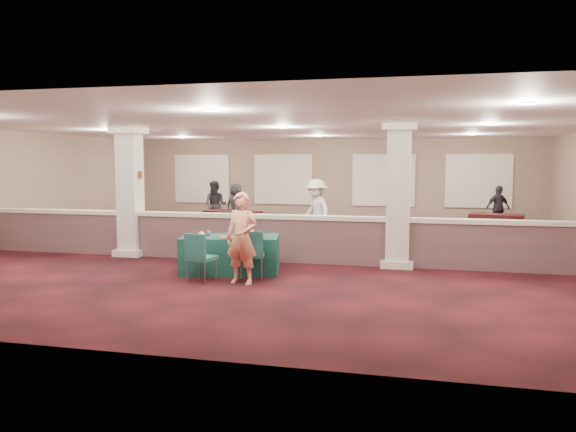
% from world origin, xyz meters
% --- Properties ---
extents(ground, '(16.00, 16.00, 0.00)m').
position_xyz_m(ground, '(0.00, 0.00, 0.00)').
color(ground, '#421017').
rests_on(ground, ground).
extents(wall_back, '(16.00, 0.04, 3.20)m').
position_xyz_m(wall_back, '(0.00, 8.00, 1.60)').
color(wall_back, '#886D5E').
rests_on(wall_back, ground).
extents(wall_front, '(16.00, 0.04, 3.20)m').
position_xyz_m(wall_front, '(0.00, -8.00, 1.60)').
color(wall_front, '#886D5E').
rests_on(wall_front, ground).
extents(wall_left, '(0.04, 16.00, 3.20)m').
position_xyz_m(wall_left, '(-8.00, 0.00, 1.60)').
color(wall_left, '#886D5E').
rests_on(wall_left, ground).
extents(ceiling, '(16.00, 16.00, 0.02)m').
position_xyz_m(ceiling, '(0.00, 0.00, 3.20)').
color(ceiling, white).
rests_on(ceiling, wall_back).
extents(partition_wall, '(15.60, 0.28, 1.10)m').
position_xyz_m(partition_wall, '(0.00, -1.50, 0.57)').
color(partition_wall, brown).
rests_on(partition_wall, ground).
extents(column_left, '(0.72, 0.72, 3.20)m').
position_xyz_m(column_left, '(-3.50, -1.50, 1.64)').
color(column_left, white).
rests_on(column_left, ground).
extents(column_right, '(0.72, 0.72, 3.20)m').
position_xyz_m(column_right, '(3.00, -1.50, 1.64)').
color(column_right, white).
rests_on(column_right, ground).
extents(sconce_left, '(0.12, 0.12, 0.18)m').
position_xyz_m(sconce_left, '(-3.78, -1.50, 2.00)').
color(sconce_left, brown).
rests_on(sconce_left, column_left).
extents(sconce_right, '(0.12, 0.12, 0.18)m').
position_xyz_m(sconce_right, '(-3.22, -1.50, 2.00)').
color(sconce_right, brown).
rests_on(sconce_right, column_left).
extents(near_table, '(2.17, 1.39, 0.77)m').
position_xyz_m(near_table, '(-0.37, -3.00, 0.39)').
color(near_table, '#103B34').
rests_on(near_table, ground).
extents(conf_chair_main, '(0.59, 0.59, 0.98)m').
position_xyz_m(conf_chair_main, '(0.28, -3.61, 0.58)').
color(conf_chair_main, '#1F5A50').
rests_on(conf_chair_main, ground).
extents(conf_chair_side, '(0.56, 0.57, 0.96)m').
position_xyz_m(conf_chair_side, '(-0.62, -4.10, 0.57)').
color(conf_chair_side, '#1F5A50').
rests_on(conf_chair_side, ground).
extents(woman, '(0.68, 0.50, 1.76)m').
position_xyz_m(woman, '(0.20, -3.96, 0.88)').
color(woman, '#FF896E').
rests_on(woman, ground).
extents(far_table_front_left, '(1.94, 1.40, 0.71)m').
position_xyz_m(far_table_front_left, '(-5.38, 1.77, 0.35)').
color(far_table_front_left, black).
rests_on(far_table_front_left, ground).
extents(far_table_front_center, '(2.24, 1.65, 0.82)m').
position_xyz_m(far_table_front_center, '(2.00, 0.30, 0.41)').
color(far_table_front_center, black).
rests_on(far_table_front_center, ground).
extents(far_table_front_right, '(2.04, 1.35, 0.76)m').
position_xyz_m(far_table_front_right, '(4.66, 0.77, 0.38)').
color(far_table_front_right, black).
rests_on(far_table_front_right, ground).
extents(far_table_back_left, '(1.99, 1.42, 0.73)m').
position_xyz_m(far_table_back_left, '(-2.50, 3.20, 0.36)').
color(far_table_back_left, black).
rests_on(far_table_back_left, ground).
extents(far_table_back_center, '(1.74, 1.19, 0.64)m').
position_xyz_m(far_table_back_center, '(-2.00, 3.20, 0.32)').
color(far_table_back_center, black).
rests_on(far_table_back_center, ground).
extents(far_table_back_right, '(1.75, 1.10, 0.66)m').
position_xyz_m(far_table_back_right, '(5.79, 4.75, 0.33)').
color(far_table_back_right, black).
rests_on(far_table_back_right, ground).
extents(attendee_a, '(0.81, 0.47, 1.66)m').
position_xyz_m(attendee_a, '(-3.39, 4.00, 0.83)').
color(attendee_a, black).
rests_on(attendee_a, ground).
extents(attendee_b, '(1.17, 1.22, 1.81)m').
position_xyz_m(attendee_b, '(0.51, 1.94, 0.91)').
color(attendee_b, silver).
rests_on(attendee_b, ground).
extents(attendee_c, '(0.98, 0.81, 1.51)m').
position_xyz_m(attendee_c, '(5.98, 6.00, 0.76)').
color(attendee_c, black).
rests_on(attendee_c, ground).
extents(attendee_d, '(0.83, 0.54, 1.57)m').
position_xyz_m(attendee_d, '(-2.74, 4.29, 0.79)').
color(attendee_d, black).
rests_on(attendee_d, ground).
extents(laptop_base, '(0.39, 0.31, 0.02)m').
position_xyz_m(laptop_base, '(-0.05, -2.99, 0.78)').
color(laptop_base, silver).
rests_on(laptop_base, near_table).
extents(laptop_screen, '(0.34, 0.08, 0.23)m').
position_xyz_m(laptop_screen, '(-0.08, -2.87, 0.91)').
color(laptop_screen, silver).
rests_on(laptop_screen, near_table).
extents(screen_glow, '(0.31, 0.07, 0.20)m').
position_xyz_m(screen_glow, '(-0.07, -2.88, 0.89)').
color(screen_glow, silver).
rests_on(screen_glow, near_table).
extents(knitting, '(0.48, 0.40, 0.03)m').
position_xyz_m(knitting, '(-0.27, -3.25, 0.79)').
color(knitting, '#CF5221').
rests_on(knitting, near_table).
extents(yarn_cream, '(0.12, 0.12, 0.12)m').
position_xyz_m(yarn_cream, '(-0.92, -3.22, 0.83)').
color(yarn_cream, '#F2DCC7').
rests_on(yarn_cream, near_table).
extents(yarn_red, '(0.11, 0.11, 0.11)m').
position_xyz_m(yarn_red, '(-1.11, -3.10, 0.82)').
color(yarn_red, '#601313').
rests_on(yarn_red, near_table).
extents(yarn_grey, '(0.11, 0.11, 0.11)m').
position_xyz_m(yarn_grey, '(-0.86, -2.97, 0.83)').
color(yarn_grey, '#535359').
rests_on(yarn_grey, near_table).
extents(scissors, '(0.13, 0.06, 0.01)m').
position_xyz_m(scissors, '(0.36, -3.15, 0.78)').
color(scissors, '#AC121B').
rests_on(scissors, near_table).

